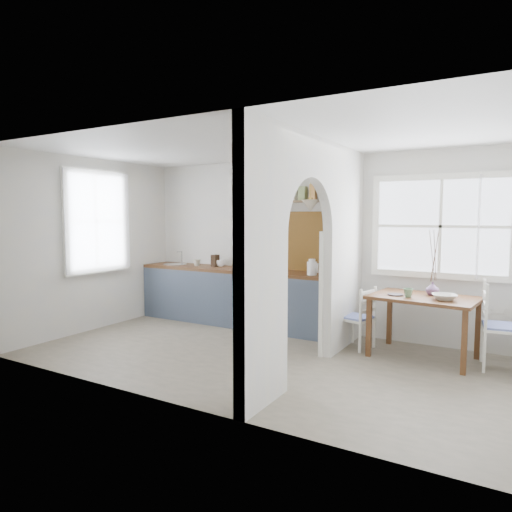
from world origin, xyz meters
The scene contains 26 objects.
floor centered at (0.00, 0.00, 0.00)m, with size 5.80×3.20×0.01m, color gray.
ceiling centered at (0.00, 0.00, 2.60)m, with size 5.80×3.20×0.01m, color silver.
walls centered at (0.00, 0.00, 1.30)m, with size 5.81×3.21×2.60m.
partition centered at (0.70, 0.06, 1.45)m, with size 0.12×3.20×2.60m.
kitchen_window centered at (-2.87, 0.00, 1.65)m, with size 0.10×1.16×1.50m, color white, non-canonical shape.
nook_window centered at (1.80, 1.56, 1.60)m, with size 1.76×0.10×1.30m, color white, non-canonical shape.
counter centered at (-1.13, 1.33, 0.46)m, with size 3.50×0.60×0.90m.
sink centered at (-2.43, 1.30, 0.89)m, with size 0.40×0.40×0.02m, color silver.
backsplash centered at (-0.20, 1.58, 1.35)m, with size 1.65×0.03×0.90m, color brown.
shelf centered at (-0.21, 1.49, 2.01)m, with size 1.75×0.20×0.21m.
pendant_lamp centered at (0.15, 1.15, 1.88)m, with size 0.26×0.26×0.16m, color beige.
utensil_rail centered at (0.61, 0.90, 1.45)m, with size 0.02×0.02×0.50m, color silver.
dining_table centered at (1.72, 1.00, 0.38)m, with size 1.22×0.81×0.76m, color #5D301A, non-canonical shape.
chair_left centered at (0.88, 1.01, 0.41)m, with size 0.37×0.37×0.82m, color white, non-canonical shape.
chair_right centered at (2.59, 1.01, 0.50)m, with size 0.45×0.45×1.00m, color white, non-canonical shape.
kettle centered at (0.17, 1.19, 1.01)m, with size 0.19×0.15×0.23m, color white, non-canonical shape.
mug_a centered at (-1.94, 1.27, 0.96)m, with size 0.12×0.12×0.11m, color silver.
mug_b centered at (-1.56, 1.42, 0.95)m, with size 0.14×0.14×0.11m, color white.
knife_block centered at (-1.64, 1.38, 1.00)m, with size 0.09×0.12×0.19m, color #342111.
jar centered at (-1.23, 1.39, 0.98)m, with size 0.10×0.10×0.17m, color gray.
towel_magenta centered at (0.58, 0.99, 0.28)m, with size 0.02×0.03×0.56m, color #AB1B45.
towel_orange centered at (0.58, 0.93, 0.25)m, with size 0.02×0.03×0.52m, color orange.
bowl centered at (1.97, 0.88, 0.80)m, with size 0.28×0.28×0.07m, color silver.
table_cup centered at (1.56, 0.85, 0.81)m, with size 0.11×0.11×0.11m, color #679267.
plate centered at (1.40, 0.91, 0.77)m, with size 0.19×0.19×0.02m, color black.
vase centered at (1.79, 1.14, 0.84)m, with size 0.16×0.16×0.16m, color #6A4972.
Camera 1 is at (2.70, -4.76, 1.75)m, focal length 32.00 mm.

